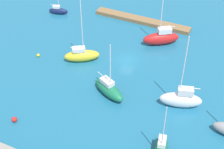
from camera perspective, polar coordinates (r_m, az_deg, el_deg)
The scene contains 10 objects.
water at distance 67.79m, azimuth 2.51°, elevation 2.42°, with size 160.00×160.00×0.00m, color #1E668C.
pier_dock at distance 80.14m, azimuth 5.02°, elevation 8.99°, with size 22.66×2.41×0.86m, color olive.
sailboat_green_far_south at distance 59.14m, azimuth -0.51°, elevation -2.47°, with size 7.24×5.10×10.75m.
sailboat_white_inner_mooring at distance 57.91m, azimuth 11.48°, elevation -4.02°, with size 7.33×4.11×13.82m.
sailboat_yellow_by_breakwater at distance 67.08m, azimuth -5.08°, elevation 3.25°, with size 6.99×5.57×13.17m.
sailboat_red_outer_mooring at distance 72.30m, azimuth 8.22°, elevation 6.12°, with size 7.72×6.36×13.95m.
sailboat_navy_center_basin at distance 84.01m, azimuth -8.98°, elevation 10.51°, with size 4.83×2.62×7.38m.
sailboat_green_lone_south at distance 50.78m, azimuth 8.18°, elevation -12.27°, with size 2.95×5.80×9.92m.
mooring_buoy_yellow at distance 70.07m, azimuth -12.23°, elevation 3.16°, with size 0.67×0.67×0.67m, color yellow.
mooring_buoy_red at distance 57.26m, azimuth -16.01°, elevation -7.23°, with size 0.89×0.89×0.89m, color red.
Camera 1 is at (-20.21, 50.45, 40.52)m, focal length 54.70 mm.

